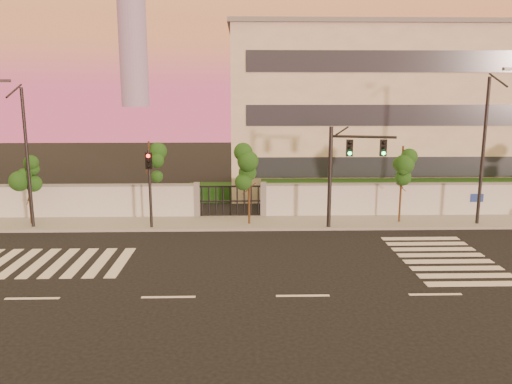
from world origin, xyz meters
TOP-DOWN VIEW (x-y plane):
  - ground at (0.00, 0.00)m, footprint 120.00×120.00m
  - sidewalk at (0.00, 10.50)m, footprint 60.00×3.00m
  - perimeter_wall at (0.10, 12.00)m, footprint 60.00×0.36m
  - hedge_row at (1.17, 14.74)m, footprint 41.00×4.25m
  - institutional_building at (9.00, 21.99)m, footprint 24.40×12.40m
  - road_markings at (-1.58, 3.76)m, footprint 57.00×7.62m
  - street_tree_b at (-14.27, 10.45)m, footprint 1.46×1.16m
  - street_tree_c at (-7.47, 10.58)m, footprint 1.33×1.06m
  - street_tree_d at (-1.85, 10.12)m, footprint 1.60×1.27m
  - street_tree_e at (6.82, 10.31)m, footprint 1.39×1.10m
  - traffic_signal_main at (3.25, 9.26)m, footprint 3.56×1.02m
  - traffic_signal_secondary at (-7.30, 9.42)m, footprint 0.35×0.34m
  - streetlight_west at (-13.92, 9.57)m, footprint 0.48×1.95m
  - streetlight_east at (11.13, 9.62)m, footprint 0.52×2.10m

SIDE VIEW (x-z plane):
  - ground at x=0.00m, z-range 0.00..0.00m
  - road_markings at x=-1.58m, z-range 0.00..0.02m
  - sidewalk at x=0.00m, z-range 0.00..0.15m
  - hedge_row at x=1.17m, z-range -0.08..1.72m
  - perimeter_wall at x=0.10m, z-range -0.03..2.17m
  - traffic_signal_secondary at x=-7.30m, z-range 0.60..5.05m
  - street_tree_b at x=-14.27m, z-range 0.92..4.80m
  - street_tree_d at x=-1.85m, z-range 1.07..5.59m
  - street_tree_e at x=6.82m, z-range 1.07..5.61m
  - street_tree_c at x=-7.47m, z-range 1.13..5.94m
  - traffic_signal_main at x=3.25m, z-range 0.75..6.44m
  - streetlight_west at x=-13.92m, z-range 0.33..8.44m
  - streetlight_east at x=11.13m, z-range 0.35..9.07m
  - institutional_building at x=9.00m, z-range 0.03..12.28m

